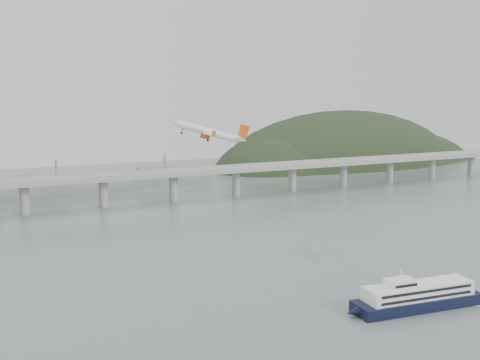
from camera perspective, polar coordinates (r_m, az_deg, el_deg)
ground at (r=221.62m, az=6.55°, el=-11.13°), size 900.00×900.00×0.00m
bridge at (r=395.13m, az=-9.68°, el=0.10°), size 800.00×22.00×23.90m
headland at (r=652.05m, az=11.46°, el=0.01°), size 365.00×155.00×156.00m
ferry at (r=212.08m, az=17.65°, el=-11.21°), size 80.91×20.38×15.27m
airliner at (r=262.86m, az=-3.09°, el=4.84°), size 34.36×32.40×12.44m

